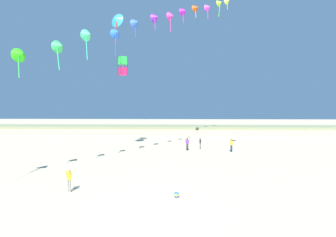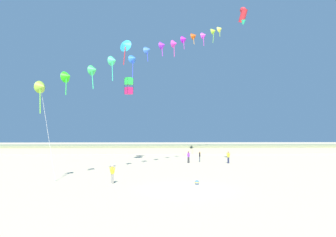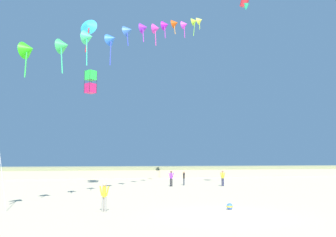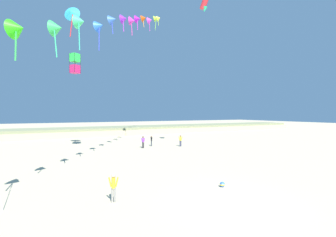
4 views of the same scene
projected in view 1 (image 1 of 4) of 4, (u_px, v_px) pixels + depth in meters
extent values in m
plane|color=beige|center=(156.00, 209.00, 14.75)|extent=(240.00, 240.00, 0.00)
cube|color=#BFAE8B|center=(173.00, 131.00, 58.47)|extent=(120.00, 10.35, 1.23)
cube|color=gray|center=(173.00, 127.00, 58.44)|extent=(120.00, 8.79, 0.70)
cylinder|color=#474C56|center=(200.00, 146.00, 36.37)|extent=(0.12, 0.12, 0.80)
cylinder|color=#474C56|center=(200.00, 146.00, 36.23)|extent=(0.12, 0.12, 0.80)
cylinder|color=black|center=(200.00, 141.00, 36.27)|extent=(0.21, 0.21, 0.57)
cylinder|color=black|center=(200.00, 141.00, 36.45)|extent=(0.09, 0.19, 0.54)
cylinder|color=black|center=(200.00, 141.00, 36.09)|extent=(0.09, 0.19, 0.54)
sphere|color=#9E7051|center=(200.00, 138.00, 36.26)|extent=(0.22, 0.22, 0.22)
cylinder|color=gray|center=(68.00, 186.00, 17.71)|extent=(0.12, 0.12, 0.83)
cylinder|color=gray|center=(70.00, 186.00, 17.66)|extent=(0.12, 0.12, 0.83)
cylinder|color=yellow|center=(69.00, 176.00, 17.66)|extent=(0.22, 0.22, 0.59)
cylinder|color=yellow|center=(67.00, 175.00, 17.73)|extent=(0.21, 0.15, 0.56)
cylinder|color=yellow|center=(71.00, 175.00, 17.58)|extent=(0.21, 0.15, 0.56)
sphere|color=beige|center=(69.00, 170.00, 17.64)|extent=(0.22, 0.22, 0.22)
cylinder|color=#282D4C|center=(232.00, 149.00, 33.84)|extent=(0.13, 0.13, 0.87)
cylinder|color=#282D4C|center=(231.00, 149.00, 33.96)|extent=(0.13, 0.13, 0.87)
cylinder|color=yellow|center=(231.00, 143.00, 33.87)|extent=(0.23, 0.23, 0.62)
cylinder|color=yellow|center=(233.00, 143.00, 33.71)|extent=(0.20, 0.21, 0.59)
cylinder|color=yellow|center=(230.00, 142.00, 34.02)|extent=(0.20, 0.21, 0.59)
sphere|color=#9E7051|center=(231.00, 140.00, 33.85)|extent=(0.24, 0.24, 0.24)
cylinder|color=black|center=(188.00, 147.00, 35.12)|extent=(0.13, 0.13, 0.87)
cylinder|color=black|center=(187.00, 147.00, 35.17)|extent=(0.13, 0.13, 0.87)
cylinder|color=purple|center=(187.00, 142.00, 35.12)|extent=(0.23, 0.23, 0.61)
cylinder|color=purple|center=(189.00, 141.00, 35.04)|extent=(0.22, 0.15, 0.58)
cylinder|color=purple|center=(186.00, 141.00, 35.19)|extent=(0.22, 0.15, 0.58)
sphere|color=brown|center=(187.00, 139.00, 35.10)|extent=(0.23, 0.23, 0.23)
cone|color=#2CEA17|center=(21.00, 54.00, 20.01)|extent=(1.26, 1.35, 1.16)
cylinder|color=#39E551|center=(19.00, 68.00, 19.94)|extent=(0.15, 0.25, 1.58)
cone|color=#35CE5C|center=(60.00, 46.00, 22.17)|extent=(1.22, 1.33, 1.14)
cylinder|color=#39E58E|center=(58.00, 59.00, 22.10)|extent=(0.22, 0.15, 1.80)
cone|color=#41E787|center=(88.00, 35.00, 24.09)|extent=(1.23, 1.31, 1.11)
cylinder|color=#39E5AC|center=(87.00, 48.00, 24.03)|extent=(0.13, 0.22, 2.08)
cone|color=blue|center=(117.00, 33.00, 26.67)|extent=(1.40, 1.39, 1.20)
cylinder|color=blue|center=(116.00, 45.00, 26.61)|extent=(0.12, 0.12, 2.17)
cone|color=blue|center=(136.00, 23.00, 28.40)|extent=(1.40, 1.41, 1.21)
cylinder|color=blue|center=(135.00, 31.00, 28.32)|extent=(0.18, 0.13, 1.32)
cone|color=purple|center=(156.00, 17.00, 30.82)|extent=(1.29, 1.36, 1.16)
cylinder|color=#C339E5|center=(155.00, 25.00, 30.74)|extent=(0.18, 0.18, 1.33)
cone|color=#D536B8|center=(171.00, 16.00, 32.93)|extent=(1.25, 1.33, 1.13)
cylinder|color=#E5399D|center=(171.00, 25.00, 32.86)|extent=(0.11, 0.29, 1.81)
cone|color=#A718CD|center=(184.00, 11.00, 35.16)|extent=(1.31, 1.33, 1.14)
cylinder|color=#E539E0|center=(183.00, 18.00, 35.08)|extent=(0.18, 0.22, 1.39)
cone|color=#D1440C|center=(196.00, 8.00, 37.30)|extent=(1.38, 1.42, 1.21)
cylinder|color=orange|center=(196.00, 14.00, 37.22)|extent=(0.19, 0.21, 1.25)
cone|color=#E03EEA|center=(208.00, 7.00, 39.44)|extent=(1.35, 1.35, 1.16)
cylinder|color=#E539C5|center=(208.00, 14.00, 39.36)|extent=(0.14, 0.09, 1.64)
cone|color=#A8DD32|center=(220.00, 3.00, 41.38)|extent=(1.37, 1.42, 1.21)
cylinder|color=#86E539|center=(219.00, 10.00, 41.32)|extent=(0.28, 0.10, 1.95)
cone|color=#E4F148|center=(228.00, 1.00, 43.66)|extent=(1.42, 1.43, 1.22)
cylinder|color=#AEE539|center=(227.00, 6.00, 43.58)|extent=(0.08, 0.14, 1.25)
cone|color=#30BCE4|center=(116.00, 19.00, 34.38)|extent=(2.17, 1.78, 2.00)
cone|color=red|center=(116.00, 19.00, 34.38)|extent=(1.21, 1.02, 1.11)
cylinder|color=red|center=(116.00, 32.00, 34.45)|extent=(0.41, 0.51, 2.64)
cube|color=#D22161|center=(123.00, 71.00, 36.35)|extent=(1.34, 1.34, 1.06)
cube|color=#2DE549|center=(123.00, 61.00, 36.29)|extent=(1.34, 1.34, 1.06)
cylinder|color=black|center=(124.00, 67.00, 36.98)|extent=(0.04, 0.04, 2.52)
cylinder|color=black|center=(118.00, 66.00, 36.45)|extent=(0.04, 0.04, 2.52)
cylinder|color=black|center=(121.00, 65.00, 35.65)|extent=(0.04, 0.04, 2.52)
cylinder|color=black|center=(127.00, 66.00, 36.19)|extent=(0.04, 0.04, 2.52)
sphere|color=blue|center=(176.00, 195.00, 16.65)|extent=(0.36, 0.36, 0.36)
cylinder|color=yellow|center=(176.00, 195.00, 16.65)|extent=(0.36, 0.36, 0.09)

